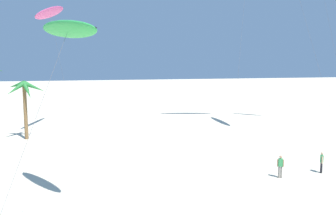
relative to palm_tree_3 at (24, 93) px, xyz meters
name	(u,v)px	position (x,y,z in m)	size (l,w,h in m)	color
palm_tree_3	(24,93)	(0.00, 0.00, 0.00)	(4.21, 3.97, 6.41)	brown
flying_kite_1	(68,29)	(5.57, -20.74, 5.27)	(5.54, 10.33, 11.09)	green
flying_kite_2	(50,12)	(2.74, 3.30, 8.91)	(4.21, 8.36, 15.56)	#EA5193
person_mid_field	(322,161)	(24.01, -17.85, -4.19)	(0.31, 0.47, 1.64)	black
person_far_watcher	(280,166)	(20.28, -18.27, -4.15)	(0.48, 0.30, 1.70)	slate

